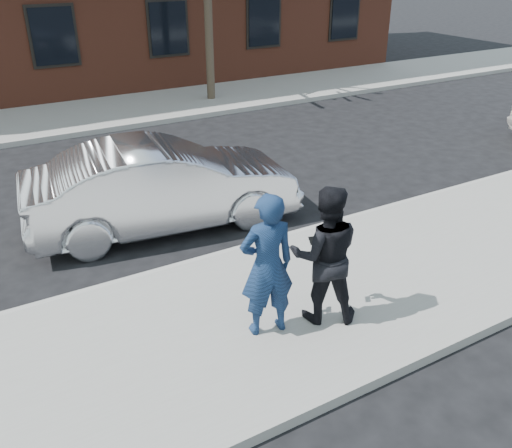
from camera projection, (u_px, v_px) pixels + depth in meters
ground at (263, 310)px, 7.72m from camera, size 100.00×100.00×0.00m
near_sidewalk at (272, 315)px, 7.49m from camera, size 50.00×3.50×0.15m
near_curb at (215, 258)px, 8.88m from camera, size 50.00×0.10×0.15m
far_sidewalk at (74, 117)px, 16.38m from camera, size 50.00×3.50×0.15m
far_curb at (89, 132)px, 14.99m from camera, size 50.00×0.10×0.15m
silver_sedan at (163, 186)px, 9.74m from camera, size 5.03×2.25×1.60m
man_hoodie at (267, 266)px, 6.66m from camera, size 0.77×0.58×1.94m
man_peacoat at (325, 255)px, 6.93m from camera, size 1.16×1.08×1.90m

